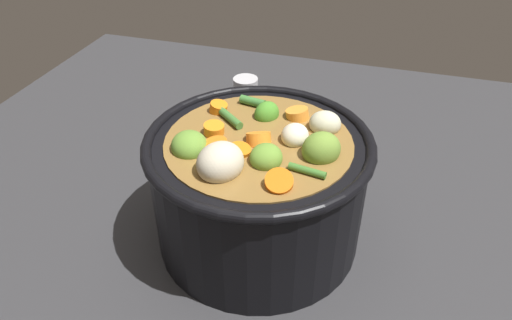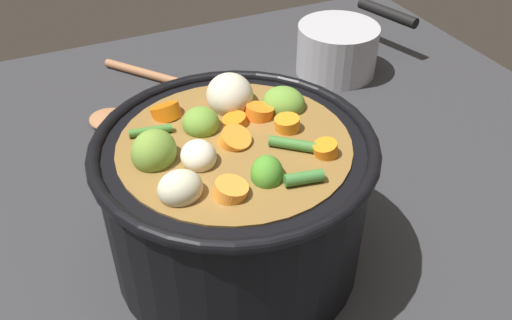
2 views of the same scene
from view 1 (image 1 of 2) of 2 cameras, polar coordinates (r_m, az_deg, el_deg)
The scene contains 3 objects.
ground_plane at distance 0.61m, azimuth 0.27°, elevation -8.88°, with size 1.10×1.10×0.00m, color #2D2D30.
cooking_pot at distance 0.56m, azimuth 0.29°, elevation -3.22°, with size 0.26×0.26×0.17m.
salt_shaker at distance 0.80m, azimuth -1.22°, elevation 6.78°, with size 0.04×0.04×0.09m.
Camera 1 is at (0.42, 0.12, 0.43)m, focal length 33.67 mm.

